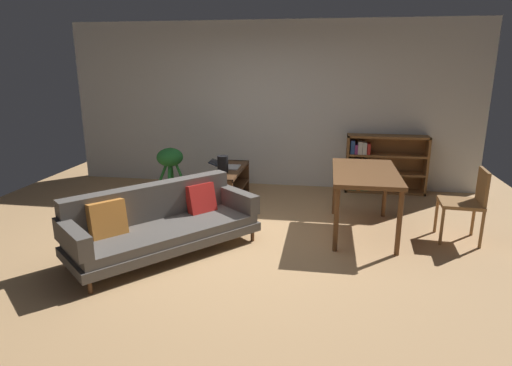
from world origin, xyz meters
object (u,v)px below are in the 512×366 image
object	(u,v)px
fabric_couch	(160,222)
desk_speaker	(223,164)
dining_table	(365,178)
media_console	(230,187)
bookshelf	(380,164)
potted_floor_plant	(170,165)
dining_chair_near	(468,200)
open_laptop	(226,166)

from	to	relation	value
fabric_couch	desk_speaker	bearing A→B (deg)	79.09
fabric_couch	dining_table	bearing A→B (deg)	22.98
media_console	desk_speaker	bearing A→B (deg)	-104.20
bookshelf	fabric_couch	bearing A→B (deg)	-133.02
potted_floor_plant	dining_table	world-z (taller)	potted_floor_plant
media_console	potted_floor_plant	distance (m)	1.02
potted_floor_plant	dining_chair_near	size ratio (longest dim) A/B	0.90
potted_floor_plant	dining_table	bearing A→B (deg)	-19.88
media_console	open_laptop	bearing A→B (deg)	125.93
fabric_couch	dining_chair_near	size ratio (longest dim) A/B	2.38
dining_chair_near	bookshelf	world-z (taller)	bookshelf
media_console	bookshelf	world-z (taller)	bookshelf
desk_speaker	bookshelf	size ratio (longest dim) A/B	0.19
potted_floor_plant	media_console	bearing A→B (deg)	-8.46
dining_chair_near	bookshelf	bearing A→B (deg)	111.75
open_laptop	dining_table	xyz separation A→B (m)	(1.95, -0.98, 0.15)
media_console	bookshelf	xyz separation A→B (m)	(2.27, 0.98, 0.21)
fabric_couch	open_laptop	size ratio (longest dim) A/B	4.63
potted_floor_plant	bookshelf	distance (m)	3.34
media_console	open_laptop	distance (m)	0.32
dining_chair_near	bookshelf	size ratio (longest dim) A/B	0.69
fabric_couch	bookshelf	size ratio (longest dim) A/B	1.64
media_console	bookshelf	distance (m)	2.48
potted_floor_plant	fabric_couch	bearing A→B (deg)	-72.98
desk_speaker	potted_floor_plant	size ratio (longest dim) A/B	0.31
potted_floor_plant	bookshelf	world-z (taller)	bookshelf
open_laptop	bookshelf	bearing A→B (deg)	20.73
media_console	open_laptop	size ratio (longest dim) A/B	2.79
potted_floor_plant	dining_chair_near	distance (m)	4.17
open_laptop	dining_table	size ratio (longest dim) A/B	0.33
bookshelf	desk_speaker	bearing A→B (deg)	-152.89
open_laptop	dining_table	bearing A→B (deg)	-26.82
fabric_couch	potted_floor_plant	size ratio (longest dim) A/B	2.64
media_console	potted_floor_plant	xyz separation A→B (m)	(-0.97, 0.14, 0.26)
desk_speaker	media_console	bearing A→B (deg)	75.80
fabric_couch	desk_speaker	size ratio (longest dim) A/B	8.65
dining_table	bookshelf	world-z (taller)	bookshelf
desk_speaker	fabric_couch	bearing A→B (deg)	-100.91
fabric_couch	open_laptop	world-z (taller)	fabric_couch
fabric_couch	media_console	size ratio (longest dim) A/B	1.66
desk_speaker	potted_floor_plant	world-z (taller)	potted_floor_plant
dining_table	dining_chair_near	xyz separation A→B (m)	(1.17, -0.08, -0.20)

